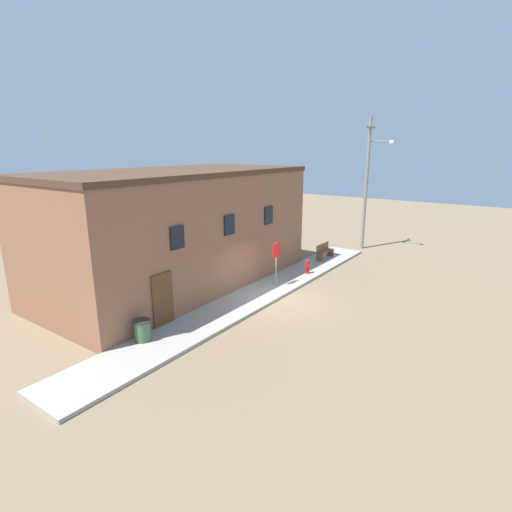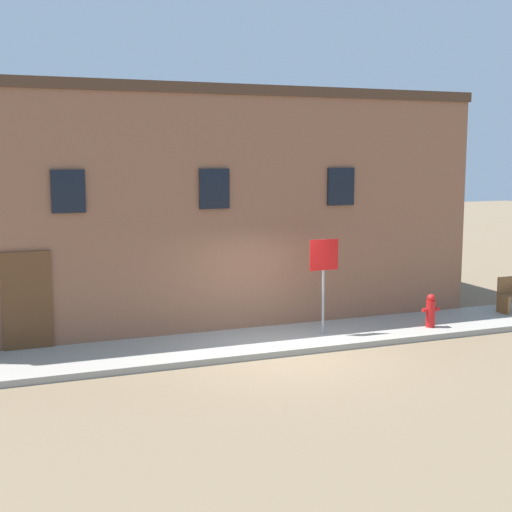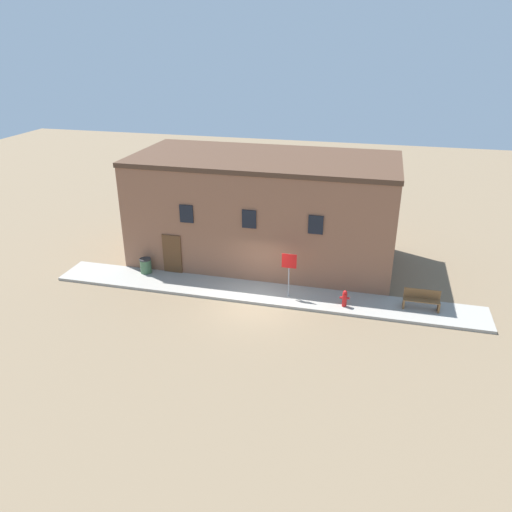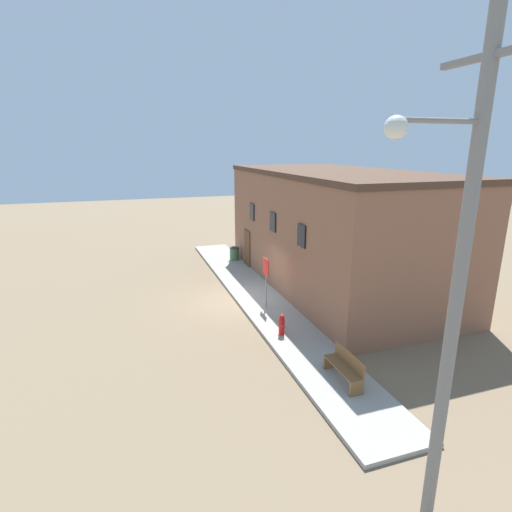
# 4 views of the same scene
# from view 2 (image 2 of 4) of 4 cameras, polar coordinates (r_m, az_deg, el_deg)

# --- Properties ---
(ground_plane) EXTENTS (80.00, 80.00, 0.00)m
(ground_plane) POSITION_cam_2_polar(r_m,az_deg,el_deg) (15.01, 2.43, -8.07)
(ground_plane) COLOR #7A664C
(sidewalk) EXTENTS (20.86, 2.15, 0.14)m
(sidewalk) POSITION_cam_2_polar(r_m,az_deg,el_deg) (15.94, 0.87, -6.84)
(sidewalk) COLOR #9E998E
(sidewalk) RESTS_ON ground
(brick_building) EXTENTS (13.83, 6.45, 5.76)m
(brick_building) POSITION_cam_2_polar(r_m,az_deg,el_deg) (19.20, -6.31, 4.17)
(brick_building) COLOR #8E5B42
(brick_building) RESTS_ON ground
(fire_hydrant) EXTENTS (0.45, 0.21, 0.79)m
(fire_hydrant) POSITION_cam_2_polar(r_m,az_deg,el_deg) (17.36, 13.80, -4.26)
(fire_hydrant) COLOR red
(fire_hydrant) RESTS_ON sidewalk
(stop_sign) EXTENTS (0.70, 0.06, 2.17)m
(stop_sign) POSITION_cam_2_polar(r_m,az_deg,el_deg) (16.08, 5.44, -0.94)
(stop_sign) COLOR gray
(stop_sign) RESTS_ON sidewalk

